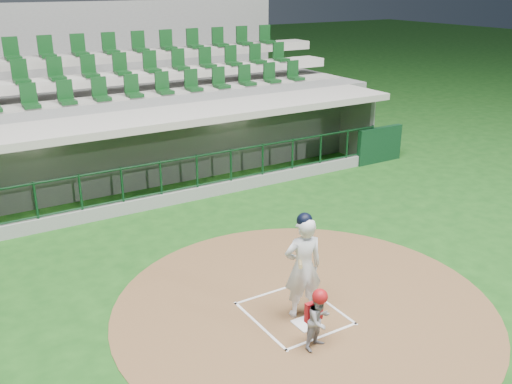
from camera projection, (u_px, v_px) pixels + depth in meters
ground at (285, 307)px, 10.77m from camera, size 120.00×120.00×0.00m
dirt_circle at (304, 307)px, 10.75m from camera, size 7.20×7.20×0.01m
home_plate at (307, 323)px, 10.20m from camera, size 0.43×0.43×0.02m
batter_box_chalk at (294, 313)px, 10.52m from camera, size 1.55×1.80×0.01m
dugout_structure at (140, 155)px, 16.77m from camera, size 16.40×3.70×3.00m
seating_deck at (102, 119)px, 18.99m from camera, size 17.00×6.72×5.15m
batter at (303, 266)px, 10.14m from camera, size 0.94×0.95×2.03m
catcher at (319, 318)px, 9.39m from camera, size 0.57×0.49×1.09m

